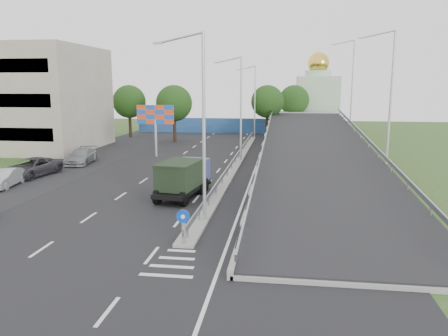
% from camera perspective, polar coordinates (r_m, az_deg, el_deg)
% --- Properties ---
extents(ground, '(160.00, 160.00, 0.00)m').
position_cam_1_polar(ground, '(19.03, -6.78, -12.64)').
color(ground, '#2D4C1E').
rests_on(ground, ground).
extents(road_surface, '(26.00, 90.00, 0.04)m').
position_cam_1_polar(road_surface, '(38.38, -3.62, -0.59)').
color(road_surface, black).
rests_on(road_surface, ground).
extents(parking_strip, '(8.00, 90.00, 0.05)m').
position_cam_1_polar(parking_strip, '(42.88, -20.91, -0.09)').
color(parking_strip, black).
rests_on(parking_strip, ground).
extents(median, '(1.00, 44.00, 0.20)m').
position_cam_1_polar(median, '(41.79, 1.50, 0.50)').
color(median, gray).
rests_on(median, ground).
extents(overpass_ramp, '(10.00, 50.00, 3.50)m').
position_cam_1_polar(overpass_ramp, '(41.39, 11.90, 2.48)').
color(overpass_ramp, gray).
rests_on(overpass_ramp, ground).
extents(median_guardrail, '(0.09, 44.00, 0.71)m').
position_cam_1_polar(median_guardrail, '(41.68, 1.51, 1.38)').
color(median_guardrail, gray).
rests_on(median_guardrail, median).
extents(sign_bollard, '(0.64, 0.23, 1.67)m').
position_cam_1_polar(sign_bollard, '(20.63, -5.32, -7.65)').
color(sign_bollard, black).
rests_on(sign_bollard, median).
extents(lamp_post_near, '(2.74, 0.18, 10.08)m').
position_cam_1_polar(lamp_post_near, '(23.36, -3.11, 6.51)').
color(lamp_post_near, '#B2B5B7').
rests_on(lamp_post_near, median).
extents(lamp_post_mid, '(2.74, 0.18, 10.08)m').
position_cam_1_polar(lamp_post_mid, '(43.14, 1.99, 8.45)').
color(lamp_post_mid, '#B2B5B7').
rests_on(lamp_post_mid, median).
extents(lamp_post_far, '(2.74, 0.18, 10.08)m').
position_cam_1_polar(lamp_post_far, '(63.05, 3.89, 9.15)').
color(lamp_post_far, '#B2B5B7').
rests_on(lamp_post_far, median).
extents(blue_wall, '(30.00, 0.50, 2.40)m').
position_cam_1_polar(blue_wall, '(69.69, 0.80, 5.53)').
color(blue_wall, navy).
rests_on(blue_wall, ground).
extents(church, '(7.00, 7.00, 13.80)m').
position_cam_1_polar(church, '(77.10, 12.07, 8.86)').
color(church, '#B2CCAD').
rests_on(church, ground).
extents(billboard, '(4.00, 0.24, 5.50)m').
position_cam_1_polar(billboard, '(46.99, -8.96, 6.53)').
color(billboard, '#B2B5B7').
rests_on(billboard, ground).
extents(tree_left_mid, '(4.80, 4.80, 7.60)m').
position_cam_1_polar(tree_left_mid, '(58.75, -6.54, 8.38)').
color(tree_left_mid, black).
rests_on(tree_left_mid, ground).
extents(tree_median_far, '(4.80, 4.80, 7.60)m').
position_cam_1_polar(tree_median_far, '(64.97, 5.69, 8.61)').
color(tree_median_far, black).
rests_on(tree_median_far, ground).
extents(tree_left_far, '(4.80, 4.80, 7.60)m').
position_cam_1_polar(tree_left_far, '(65.90, -12.27, 8.45)').
color(tree_left_far, black).
rests_on(tree_left_far, ground).
extents(tree_ramp_far, '(4.80, 4.80, 7.60)m').
position_cam_1_polar(tree_ramp_far, '(71.93, 9.14, 8.73)').
color(tree_ramp_far, black).
rests_on(tree_ramp_far, ground).
extents(dump_truck, '(2.93, 6.05, 2.56)m').
position_cam_1_polar(dump_truck, '(29.86, -5.31, -1.11)').
color(dump_truck, black).
rests_on(dump_truck, ground).
extents(parked_car_b, '(1.95, 4.31, 1.37)m').
position_cam_1_polar(parked_car_b, '(36.68, -26.67, -1.17)').
color(parked_car_b, '#9C9CA1').
rests_on(parked_car_b, ground).
extents(parked_car_c, '(3.34, 5.83, 1.53)m').
position_cam_1_polar(parked_car_c, '(39.91, -23.81, 0.06)').
color(parked_car_c, '#313035').
rests_on(parked_car_c, ground).
extents(parked_car_d, '(2.67, 5.31, 1.48)m').
position_cam_1_polar(parked_car_d, '(44.69, -18.13, 1.47)').
color(parked_car_d, gray).
rests_on(parked_car_d, ground).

